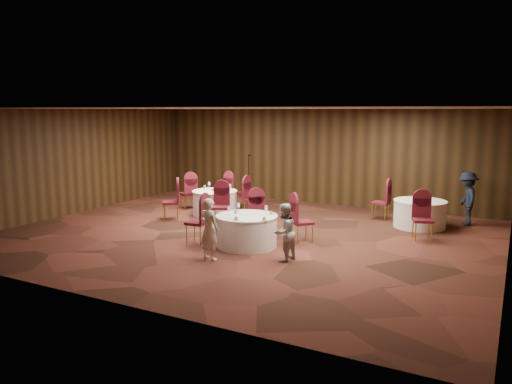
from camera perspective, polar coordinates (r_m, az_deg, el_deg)
The scene contains 15 objects.
ground at distance 12.82m, azimuth -1.21°, elevation -4.92°, with size 12.00×12.00×0.00m, color black.
room_shell at distance 12.48m, azimuth -1.24°, elevation 3.86°, with size 12.00×12.00×12.00m.
table_main at distance 11.68m, azimuth -1.07°, elevation -4.44°, with size 1.45×1.45×0.74m.
table_left at distance 15.25m, azimuth -4.72°, elevation -1.20°, with size 1.37×1.37×0.74m.
table_right at distance 14.28m, azimuth 18.20°, elevation -2.37°, with size 1.40×1.40×0.74m.
chairs_main at distance 12.31m, azimuth -0.59°, elevation -3.12°, with size 2.86×2.11×1.00m.
chairs_left at distance 15.21m, azimuth -4.89°, elevation -0.75°, with size 3.02×3.03×1.00m.
chairs_right at distance 13.93m, azimuth 16.12°, elevation -2.03°, with size 2.09×2.42×1.00m.
tabletop_main at distance 11.44m, azimuth -0.73°, elevation -2.37°, with size 1.08×1.05×0.22m.
tabletop_left at distance 15.17m, azimuth -4.74°, elevation 0.45°, with size 0.88×0.75×0.22m.
tabletop_right at distance 13.96m, azimuth 18.94°, elevation -0.48°, with size 0.08×0.08×0.22m.
mic_stand at distance 17.38m, azimuth -0.82°, elevation 0.49°, with size 0.24×0.24×1.64m.
woman_a at distance 10.64m, azimuth -5.38°, elevation -4.24°, with size 0.49×0.32×1.33m, color silver.
woman_b at distance 10.53m, azimuth 3.23°, elevation -4.62°, with size 0.60×0.47×1.24m, color #B7B8BC.
man_c at distance 14.92m, azimuth 22.98°, elevation -0.69°, with size 0.97×0.56×1.50m, color black.
Camera 1 is at (6.06, -10.85, 3.16)m, focal length 35.00 mm.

